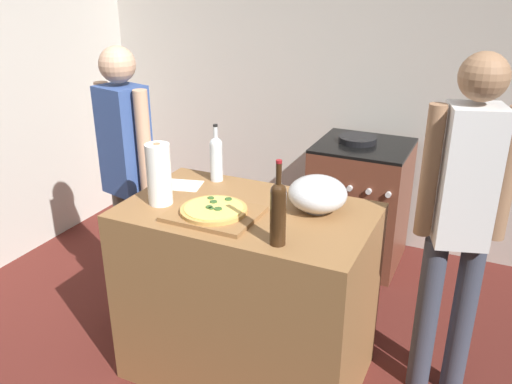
# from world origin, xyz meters

# --- Properties ---
(ground_plane) EXTENTS (4.40, 3.05, 0.02)m
(ground_plane) POSITION_xyz_m (0.00, 1.23, -0.01)
(ground_plane) COLOR #511E19
(kitchen_wall_rear) EXTENTS (4.40, 0.10, 2.60)m
(kitchen_wall_rear) POSITION_xyz_m (0.00, 2.50, 1.30)
(kitchen_wall_rear) COLOR #BCB7AD
(kitchen_wall_rear) RESTS_ON ground_plane
(kitchen_wall_left) EXTENTS (0.10, 3.05, 2.60)m
(kitchen_wall_left) POSITION_xyz_m (-1.95, 1.23, 1.30)
(kitchen_wall_left) COLOR #BCB7AD
(kitchen_wall_left) RESTS_ON ground_plane
(counter) EXTENTS (1.17, 0.71, 0.93)m
(counter) POSITION_xyz_m (0.14, 0.71, 0.46)
(counter) COLOR olive
(counter) RESTS_ON ground_plane
(cutting_board) EXTENTS (0.40, 0.32, 0.02)m
(cutting_board) POSITION_xyz_m (0.04, 0.59, 0.94)
(cutting_board) COLOR olive
(cutting_board) RESTS_ON counter
(pizza) EXTENTS (0.30, 0.30, 0.03)m
(pizza) POSITION_xyz_m (0.04, 0.59, 0.96)
(pizza) COLOR tan
(pizza) RESTS_ON cutting_board
(mixing_bowl) EXTENTS (0.27, 0.27, 0.17)m
(mixing_bowl) POSITION_xyz_m (0.44, 0.84, 1.01)
(mixing_bowl) COLOR #B2B2B7
(mixing_bowl) RESTS_ON counter
(paper_towel_roll) EXTENTS (0.12, 0.12, 0.30)m
(paper_towel_roll) POSITION_xyz_m (-0.26, 0.60, 1.08)
(paper_towel_roll) COLOR white
(paper_towel_roll) RESTS_ON counter
(wine_bottle_dark) EXTENTS (0.07, 0.07, 0.36)m
(wine_bottle_dark) POSITION_xyz_m (0.40, 0.46, 1.08)
(wine_bottle_dark) COLOR #331E0F
(wine_bottle_dark) RESTS_ON counter
(wine_bottle_green) EXTENTS (0.07, 0.07, 0.31)m
(wine_bottle_green) POSITION_xyz_m (-0.17, 0.98, 1.06)
(wine_bottle_green) COLOR silver
(wine_bottle_green) RESTS_ON counter
(recipe_sheet) EXTENTS (0.24, 0.20, 0.00)m
(recipe_sheet) POSITION_xyz_m (-0.30, 0.84, 0.93)
(recipe_sheet) COLOR white
(recipe_sheet) RESTS_ON counter
(stove) EXTENTS (0.62, 0.61, 0.91)m
(stove) POSITION_xyz_m (0.34, 2.10, 0.44)
(stove) COLOR brown
(stove) RESTS_ON ground_plane
(person_in_stripes) EXTENTS (0.39, 0.25, 1.60)m
(person_in_stripes) POSITION_xyz_m (-0.70, 0.92, 0.93)
(person_in_stripes) COLOR slate
(person_in_stripes) RESTS_ON ground_plane
(person_in_red) EXTENTS (0.38, 0.26, 1.67)m
(person_in_red) POSITION_xyz_m (1.06, 0.99, 0.97)
(person_in_red) COLOR #383D4C
(person_in_red) RESTS_ON ground_plane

